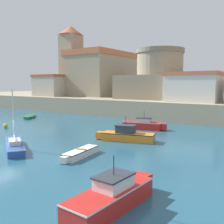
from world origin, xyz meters
name	(u,v)px	position (x,y,z in m)	size (l,w,h in m)	color
ground_plane	(4,148)	(0.00, 0.00, 0.00)	(200.00, 200.00, 0.00)	#235670
quay_seawall	(178,103)	(0.00, 42.32, 1.43)	(120.00, 40.00, 2.85)	gray
dinghy_green_0	(30,116)	(-14.88, 14.38, 0.23)	(3.11, 3.43, 0.48)	#237A4C
motorboat_orange_1	(126,135)	(7.33, 8.59, 0.57)	(5.98, 2.96, 2.47)	orange
dinghy_white_2	(80,153)	(7.36, 1.75, 0.30)	(1.48, 4.38, 0.62)	white
motorboat_red_3	(143,125)	(5.62, 15.44, 0.56)	(5.47, 2.44, 2.34)	red
sailboat_blue_4	(15,145)	(1.17, 0.29, 0.40)	(6.07, 4.35, 5.17)	#284C9E
motorboat_red_5	(113,195)	(14.14, -3.69, 0.58)	(1.80, 5.59, 2.42)	red
mooring_buoy	(6,126)	(-9.21, 6.26, 0.28)	(0.56, 0.56, 0.56)	yellow
church	(96,71)	(-17.23, 35.18, 8.45)	(15.29, 15.18, 16.19)	gray
fortress	(160,81)	(0.00, 32.31, 6.16)	(12.66, 12.66, 9.06)	gray
harbor_shed_mid_row	(193,87)	(8.00, 27.08, 5.13)	(8.11, 5.72, 4.51)	silver
harbor_shed_far_end	(49,85)	(-24.00, 26.98, 5.23)	(7.50, 4.20, 4.72)	#BCB29E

